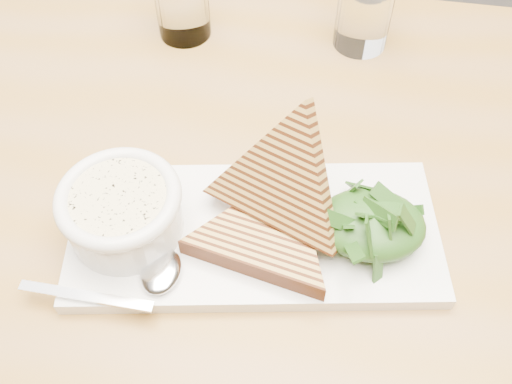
# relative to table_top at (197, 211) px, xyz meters

# --- Properties ---
(floor) EXTENTS (6.00, 6.00, 0.00)m
(floor) POSITION_rel_table_top_xyz_m (0.00, 0.22, -0.72)
(floor) COLOR #615D58
(floor) RESTS_ON ground
(table_top) EXTENTS (1.28, 0.91, 0.04)m
(table_top) POSITION_rel_table_top_xyz_m (0.00, 0.00, 0.00)
(table_top) COLOR olive
(table_top) RESTS_ON ground
(platter) EXTENTS (0.38, 0.20, 0.02)m
(platter) POSITION_rel_table_top_xyz_m (0.07, -0.04, 0.03)
(platter) COLOR white
(platter) RESTS_ON table_top
(soup_bowl) EXTENTS (0.11, 0.11, 0.04)m
(soup_bowl) POSITION_rel_table_top_xyz_m (-0.06, -0.05, 0.06)
(soup_bowl) COLOR white
(soup_bowl) RESTS_ON platter
(soup) EXTENTS (0.09, 0.09, 0.01)m
(soup) POSITION_rel_table_top_xyz_m (-0.06, -0.05, 0.09)
(soup) COLOR beige
(soup) RESTS_ON soup_bowl
(bowl_rim) EXTENTS (0.12, 0.12, 0.01)m
(bowl_rim) POSITION_rel_table_top_xyz_m (-0.06, -0.05, 0.09)
(bowl_rim) COLOR white
(bowl_rim) RESTS_ON soup_bowl
(sandwich_flat) EXTENTS (0.21, 0.21, 0.02)m
(sandwich_flat) POSITION_rel_table_top_xyz_m (0.08, -0.06, 0.05)
(sandwich_flat) COLOR #B58C44
(sandwich_flat) RESTS_ON platter
(sandwich_lean) EXTENTS (0.22, 0.22, 0.19)m
(sandwich_lean) POSITION_rel_table_top_xyz_m (0.09, -0.02, 0.09)
(sandwich_lean) COLOR #B58C44
(sandwich_lean) RESTS_ON sandwich_flat
(salad_base) EXTENTS (0.10, 0.08, 0.04)m
(salad_base) POSITION_rel_table_top_xyz_m (0.18, -0.04, 0.06)
(salad_base) COLOR #14370F
(salad_base) RESTS_ON platter
(arugula_pile) EXTENTS (0.11, 0.10, 0.05)m
(arugula_pile) POSITION_rel_table_top_xyz_m (0.18, -0.04, 0.06)
(arugula_pile) COLOR #315D1D
(arugula_pile) RESTS_ON platter
(spoon_bowl) EXTENTS (0.04, 0.05, 0.01)m
(spoon_bowl) POSITION_rel_table_top_xyz_m (-0.02, -0.10, 0.04)
(spoon_bowl) COLOR silver
(spoon_bowl) RESTS_ON platter
(spoon_handle) EXTENTS (0.13, 0.02, 0.00)m
(spoon_handle) POSITION_rel_table_top_xyz_m (-0.08, -0.13, 0.04)
(spoon_handle) COLOR silver
(spoon_handle) RESTS_ON platter
(glass_far) EXTENTS (0.07, 0.07, 0.11)m
(glass_far) POSITION_rel_table_top_xyz_m (0.18, 0.28, 0.07)
(glass_far) COLOR white
(glass_far) RESTS_ON table_top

